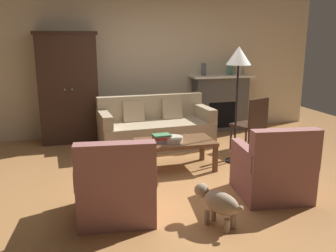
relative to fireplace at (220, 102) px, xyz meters
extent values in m
plane|color=#B27A47|center=(-1.55, -2.30, -0.57)|extent=(9.60, 9.60, 0.00)
cube|color=beige|center=(-1.55, 0.25, 0.83)|extent=(7.20, 0.10, 2.80)
cube|color=#4C4947|center=(0.00, 0.00, -0.03)|extent=(1.10, 0.36, 1.08)
cube|color=black|center=(0.00, -0.18, -0.23)|extent=(0.60, 0.01, 0.52)
cube|color=white|center=(0.00, -0.02, 0.53)|extent=(1.26, 0.48, 0.04)
cube|color=#382319|center=(-2.95, -0.08, 0.38)|extent=(1.00, 0.52, 1.89)
cube|color=#2F1E15|center=(-2.95, -0.08, 1.35)|extent=(1.06, 0.55, 0.06)
sphere|color=#ADAFB5|center=(-3.01, -0.35, 0.41)|extent=(0.04, 0.04, 0.04)
sphere|color=#ADAFB5|center=(-2.89, -0.35, 0.41)|extent=(0.04, 0.04, 0.04)
cube|color=tan|center=(-1.54, -0.85, -0.35)|extent=(1.95, 0.95, 0.44)
cube|color=tan|center=(-1.56, -0.52, 0.08)|extent=(1.91, 0.29, 0.42)
cube|color=tan|center=(-2.41, -0.91, -0.02)|extent=(0.21, 0.81, 0.22)
cube|color=tan|center=(-0.66, -0.80, -0.02)|extent=(0.21, 0.81, 0.22)
cube|color=tan|center=(-1.90, -0.68, 0.04)|extent=(0.37, 0.21, 0.37)
cube|color=tan|center=(-1.20, -0.63, 0.04)|extent=(0.37, 0.21, 0.37)
cube|color=brown|center=(-1.53, -1.98, -0.17)|extent=(1.10, 0.60, 0.05)
cube|color=brown|center=(-2.04, -2.24, -0.38)|extent=(0.06, 0.06, 0.37)
cube|color=brown|center=(-1.02, -2.24, -0.38)|extent=(0.06, 0.06, 0.37)
cube|color=brown|center=(-2.04, -1.72, -0.38)|extent=(0.06, 0.06, 0.37)
cube|color=brown|center=(-1.02, -1.72, -0.38)|extent=(0.06, 0.06, 0.37)
cylinder|color=beige|center=(-1.57, -2.02, -0.11)|extent=(0.28, 0.28, 0.07)
cube|color=gray|center=(-1.74, -2.02, -0.13)|extent=(0.25, 0.18, 0.04)
cube|color=#B73833|center=(-1.74, -2.02, -0.08)|extent=(0.26, 0.20, 0.05)
cube|color=#427A4C|center=(-1.74, -2.02, -0.05)|extent=(0.25, 0.19, 0.03)
cylinder|color=#565B66|center=(-0.38, -0.02, 0.67)|extent=(0.09, 0.09, 0.24)
cylinder|color=slate|center=(0.18, -0.02, 0.66)|extent=(0.11, 0.11, 0.22)
cylinder|color=beige|center=(0.38, -0.02, 0.69)|extent=(0.12, 0.12, 0.27)
cube|color=#935B56|center=(-2.51, -3.14, -0.36)|extent=(0.84, 0.84, 0.42)
cube|color=#935B56|center=(-2.54, -3.45, 0.08)|extent=(0.77, 0.24, 0.46)
cube|color=#935B56|center=(-2.18, -3.18, -0.05)|extent=(0.19, 0.71, 0.20)
cube|color=#935B56|center=(-2.84, -3.11, -0.05)|extent=(0.19, 0.71, 0.20)
cube|color=#935B56|center=(-0.68, -3.12, -0.36)|extent=(0.85, 0.85, 0.42)
cube|color=#935B56|center=(-0.72, -3.43, 0.08)|extent=(0.77, 0.25, 0.46)
cube|color=#935B56|center=(-0.35, -3.16, -0.05)|extent=(0.21, 0.71, 0.20)
cube|color=#935B56|center=(-1.01, -3.08, -0.05)|extent=(0.21, 0.71, 0.20)
cube|color=#382319|center=(-0.11, -1.44, -0.14)|extent=(0.57, 0.57, 0.04)
cylinder|color=#382319|center=(-0.01, -1.19, -0.36)|extent=(0.04, 0.04, 0.41)
cylinder|color=#382319|center=(-0.36, -1.34, -0.36)|extent=(0.04, 0.04, 0.41)
cylinder|color=#382319|center=(0.13, -1.55, -0.36)|extent=(0.04, 0.04, 0.41)
cylinder|color=#382319|center=(-0.22, -1.69, -0.36)|extent=(0.04, 0.04, 0.41)
cube|color=#382319|center=(-0.04, -1.63, 0.11)|extent=(0.42, 0.20, 0.45)
cylinder|color=black|center=(-0.57, -1.91, -0.56)|extent=(0.26, 0.26, 0.02)
cylinder|color=black|center=(-0.57, -1.91, 0.17)|extent=(0.03, 0.03, 1.48)
cone|color=white|center=(-0.57, -1.91, 1.02)|extent=(0.36, 0.36, 0.26)
ellipsoid|color=gray|center=(-1.55, -3.66, -0.32)|extent=(0.38, 0.45, 0.22)
sphere|color=gray|center=(-1.68, -3.45, -0.26)|extent=(0.15, 0.15, 0.15)
cylinder|color=gray|center=(-1.66, -3.58, -0.50)|extent=(0.06, 0.06, 0.14)
cylinder|color=gray|center=(-1.57, -3.53, -0.50)|extent=(0.06, 0.06, 0.14)
cylinder|color=gray|center=(-1.54, -3.79, -0.50)|extent=(0.06, 0.06, 0.14)
cylinder|color=gray|center=(-1.45, -3.73, -0.50)|extent=(0.06, 0.06, 0.14)
sphere|color=gray|center=(-1.44, -3.86, -0.30)|extent=(0.06, 0.06, 0.06)
camera|label=1|loc=(-2.89, -6.62, 1.24)|focal=38.05mm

